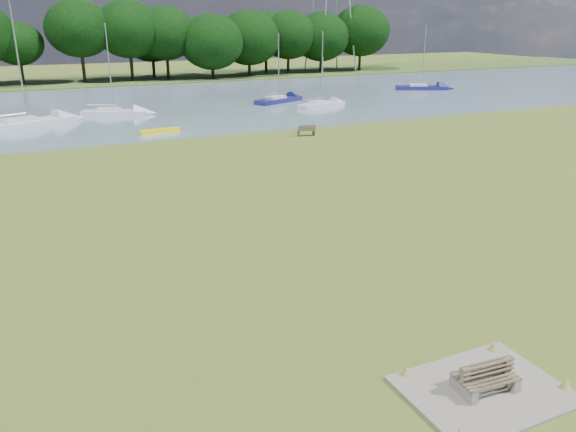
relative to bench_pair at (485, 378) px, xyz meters
name	(u,v)px	position (x,y,z in m)	size (l,w,h in m)	color
ground	(274,226)	(0.00, 14.00, -0.46)	(220.00, 220.00, 0.00)	olive
river	(124,107)	(0.00, 56.00, -0.46)	(220.00, 40.00, 0.10)	slate
far_bank	(91,81)	(0.00, 86.00, -0.46)	(220.00, 20.00, 0.40)	#4C6626
concrete_pad	(484,390)	(0.00, 0.00, -0.41)	(4.20, 3.20, 0.10)	gray
bench_pair	(485,378)	(0.00, 0.00, 0.00)	(1.70, 1.08, 0.88)	gray
riverbank_bench	(306,130)	(11.24, 32.81, 0.02)	(1.59, 0.74, 0.94)	brown
kayak	(160,131)	(0.22, 39.15, -0.24)	(3.39, 0.79, 0.34)	#FFEB0F
tree_line	(19,35)	(-9.41, 82.00, 6.74)	(125.36, 10.03, 12.14)	black
sailboat_0	(278,98)	(17.08, 51.72, 0.06)	(6.69, 4.27, 7.75)	navy
sailboat_2	(27,121)	(-10.11, 47.19, 0.12)	(8.50, 5.41, 10.97)	silver
sailboat_4	(421,86)	(40.14, 54.83, 0.05)	(7.11, 4.54, 8.69)	navy
sailboat_5	(321,103)	(20.05, 46.66, 0.01)	(6.10, 3.18, 8.03)	silver
sailboat_6	(113,111)	(-1.94, 50.59, 0.04)	(6.61, 3.89, 8.94)	silver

